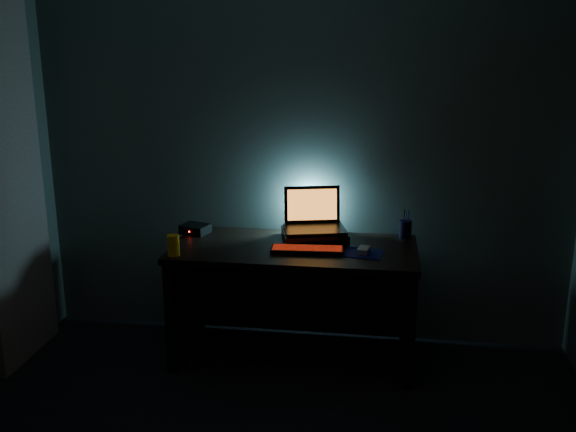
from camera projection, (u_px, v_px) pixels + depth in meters
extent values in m
cube|color=#4D5953|center=(302.00, 155.00, 4.17)|extent=(3.50, 0.00, 2.50)
cube|color=black|center=(294.00, 249.00, 3.94)|extent=(1.50, 0.70, 0.04)
cube|color=black|center=(185.00, 300.00, 4.14)|extent=(0.06, 0.64, 0.71)
cube|color=black|center=(408.00, 312.00, 3.95)|extent=(0.06, 0.64, 0.71)
cube|color=black|center=(300.00, 287.00, 4.36)|extent=(1.38, 0.02, 0.65)
cube|color=#BAA895|center=(10.00, 181.00, 3.88)|extent=(0.06, 0.65, 2.30)
cube|color=black|center=(315.00, 235.00, 4.06)|extent=(0.46, 0.39, 0.06)
cube|color=black|center=(315.00, 229.00, 4.05)|extent=(0.43, 0.34, 0.02)
cube|color=black|center=(312.00, 204.00, 4.14)|extent=(0.36, 0.13, 0.24)
cube|color=orange|center=(312.00, 205.00, 4.14)|extent=(0.32, 0.10, 0.20)
cube|color=black|center=(307.00, 250.00, 3.84)|extent=(0.44, 0.16, 0.02)
cube|color=red|center=(307.00, 248.00, 3.83)|extent=(0.42, 0.14, 0.00)
cube|color=#0C1359|center=(363.00, 253.00, 3.81)|extent=(0.25, 0.23, 0.00)
cube|color=gray|center=(364.00, 250.00, 3.80)|extent=(0.08, 0.11, 0.03)
cylinder|color=black|center=(405.00, 229.00, 4.10)|extent=(0.10, 0.10, 0.11)
cylinder|color=yellow|center=(173.00, 245.00, 3.76)|extent=(0.09, 0.09, 0.12)
cube|color=black|center=(195.00, 229.00, 4.20)|extent=(0.21, 0.18, 0.06)
sphere|color=#FF0C07|center=(189.00, 232.00, 4.14)|extent=(0.01, 0.01, 0.01)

